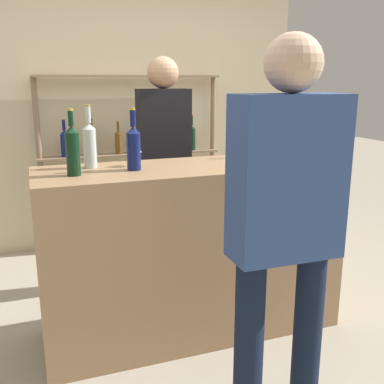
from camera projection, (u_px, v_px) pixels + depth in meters
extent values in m
plane|color=#B2A893|center=(192.00, 328.00, 3.00)|extent=(16.00, 16.00, 0.00)
cube|color=#997551|center=(192.00, 250.00, 2.86)|extent=(1.87, 0.61, 1.10)
cube|color=beige|center=(126.00, 102.00, 4.39)|extent=(3.47, 0.12, 2.80)
cylinder|color=#897056|center=(41.00, 168.00, 4.09)|extent=(0.05, 0.05, 1.65)
cylinder|color=#897056|center=(212.00, 158.00, 4.65)|extent=(0.05, 0.05, 1.65)
cube|color=#897056|center=(129.00, 76.00, 4.17)|extent=(1.74, 0.18, 0.02)
cube|color=#897056|center=(132.00, 154.00, 4.35)|extent=(1.74, 0.18, 0.02)
cylinder|color=#0F1956|center=(65.00, 146.00, 4.12)|extent=(0.08, 0.08, 0.21)
cone|color=#0F1956|center=(64.00, 132.00, 4.09)|extent=(0.08, 0.08, 0.04)
cylinder|color=#0F1956|center=(64.00, 126.00, 4.07)|extent=(0.03, 0.03, 0.09)
cylinder|color=#232328|center=(63.00, 120.00, 4.06)|extent=(0.03, 0.03, 0.01)
cylinder|color=brown|center=(92.00, 144.00, 4.19)|extent=(0.07, 0.07, 0.22)
cone|color=brown|center=(92.00, 130.00, 4.16)|extent=(0.07, 0.07, 0.03)
cylinder|color=brown|center=(91.00, 124.00, 4.15)|extent=(0.03, 0.03, 0.08)
cylinder|color=black|center=(91.00, 119.00, 4.14)|extent=(0.03, 0.03, 0.01)
cylinder|color=brown|center=(119.00, 144.00, 4.28)|extent=(0.07, 0.07, 0.20)
cone|color=brown|center=(118.00, 132.00, 4.25)|extent=(0.07, 0.07, 0.03)
cylinder|color=brown|center=(118.00, 126.00, 4.24)|extent=(0.03, 0.03, 0.08)
cylinder|color=gold|center=(118.00, 121.00, 4.23)|extent=(0.03, 0.03, 0.01)
cylinder|color=black|center=(144.00, 141.00, 4.36)|extent=(0.08, 0.08, 0.22)
cone|color=black|center=(143.00, 128.00, 4.33)|extent=(0.08, 0.08, 0.04)
cylinder|color=black|center=(143.00, 122.00, 4.31)|extent=(0.03, 0.03, 0.07)
cylinder|color=#232328|center=(143.00, 117.00, 4.30)|extent=(0.03, 0.03, 0.01)
cylinder|color=#0F1956|center=(168.00, 139.00, 4.44)|extent=(0.08, 0.08, 0.24)
cone|color=#0F1956|center=(168.00, 125.00, 4.40)|extent=(0.08, 0.08, 0.04)
cylinder|color=#0F1956|center=(168.00, 120.00, 4.39)|extent=(0.03, 0.03, 0.07)
cylinder|color=black|center=(168.00, 115.00, 4.38)|extent=(0.03, 0.03, 0.01)
cylinder|color=black|center=(192.00, 139.00, 4.52)|extent=(0.08, 0.08, 0.21)
cone|color=black|center=(192.00, 127.00, 4.49)|extent=(0.08, 0.08, 0.04)
cylinder|color=black|center=(192.00, 121.00, 4.48)|extent=(0.03, 0.03, 0.09)
cylinder|color=maroon|center=(192.00, 116.00, 4.46)|extent=(0.03, 0.03, 0.01)
cylinder|color=black|center=(73.00, 154.00, 2.42)|extent=(0.08, 0.08, 0.23)
cone|color=black|center=(71.00, 129.00, 2.39)|extent=(0.08, 0.08, 0.03)
cylinder|color=black|center=(71.00, 118.00, 2.38)|extent=(0.03, 0.03, 0.08)
cylinder|color=gold|center=(70.00, 110.00, 2.37)|extent=(0.03, 0.03, 0.01)
cylinder|color=silver|center=(90.00, 148.00, 2.64)|extent=(0.08, 0.08, 0.23)
cone|color=silver|center=(89.00, 126.00, 2.61)|extent=(0.08, 0.08, 0.03)
cylinder|color=silver|center=(88.00, 115.00, 2.60)|extent=(0.03, 0.03, 0.09)
cylinder|color=gold|center=(88.00, 105.00, 2.58)|extent=(0.03, 0.03, 0.01)
cylinder|color=#0F1956|center=(269.00, 142.00, 3.02)|extent=(0.08, 0.08, 0.20)
cone|color=#0F1956|center=(270.00, 124.00, 2.99)|extent=(0.08, 0.08, 0.04)
cylinder|color=#0F1956|center=(270.00, 115.00, 2.98)|extent=(0.03, 0.03, 0.09)
cylinder|color=gold|center=(271.00, 107.00, 2.97)|extent=(0.03, 0.03, 0.01)
cylinder|color=#0F1956|center=(134.00, 152.00, 2.57)|extent=(0.08, 0.08, 0.21)
cone|color=#0F1956|center=(133.00, 130.00, 2.54)|extent=(0.08, 0.08, 0.04)
cylinder|color=#0F1956|center=(133.00, 118.00, 2.53)|extent=(0.03, 0.03, 0.09)
cylinder|color=gold|center=(132.00, 109.00, 2.52)|extent=(0.03, 0.03, 0.01)
cylinder|color=silver|center=(135.00, 166.00, 2.72)|extent=(0.06, 0.06, 0.00)
cylinder|color=silver|center=(135.00, 159.00, 2.71)|extent=(0.01, 0.01, 0.08)
cone|color=silver|center=(134.00, 146.00, 2.69)|extent=(0.09, 0.09, 0.07)
cylinder|color=silver|center=(263.00, 155.00, 2.69)|extent=(0.13, 0.13, 0.14)
sphere|color=tan|center=(270.00, 157.00, 2.70)|extent=(0.02, 0.02, 0.02)
sphere|color=tan|center=(263.00, 156.00, 2.68)|extent=(0.02, 0.02, 0.02)
sphere|color=tan|center=(268.00, 162.00, 2.67)|extent=(0.02, 0.02, 0.02)
sphere|color=tan|center=(255.00, 164.00, 2.72)|extent=(0.02, 0.02, 0.02)
cylinder|color=black|center=(150.00, 232.00, 3.57)|extent=(0.11, 0.11, 0.86)
cylinder|color=black|center=(180.00, 229.00, 3.65)|extent=(0.11, 0.11, 0.86)
cube|color=black|center=(164.00, 134.00, 3.42)|extent=(0.40, 0.17, 0.68)
sphere|color=tan|center=(163.00, 72.00, 3.31)|extent=(0.23, 0.23, 0.23)
cylinder|color=#121C33|center=(307.00, 338.00, 2.10)|extent=(0.13, 0.13, 0.87)
cylinder|color=#121C33|center=(249.00, 350.00, 2.00)|extent=(0.13, 0.13, 0.87)
cube|color=navy|center=(287.00, 178.00, 1.86)|extent=(0.48, 0.21, 0.69)
sphere|color=#DBB293|center=(293.00, 63.00, 1.75)|extent=(0.23, 0.23, 0.23)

